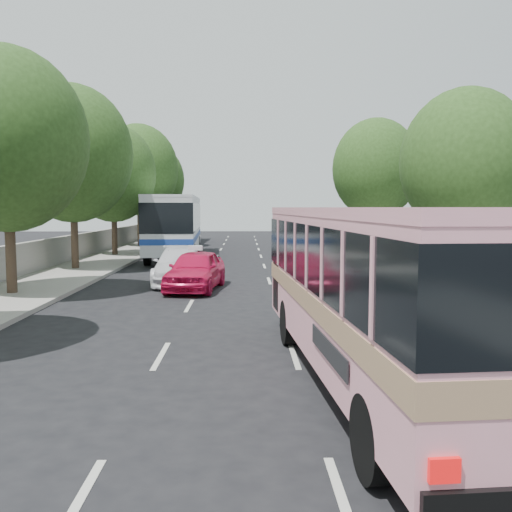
{
  "coord_description": "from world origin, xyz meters",
  "views": [
    {
      "loc": [
        -0.07,
        -13.58,
        3.22
      ],
      "look_at": [
        0.31,
        4.45,
        1.6
      ],
      "focal_mm": 38.0,
      "sensor_mm": 36.0,
      "label": 1
    }
  ],
  "objects_px": {
    "pink_taxi": "(196,270)",
    "tour_coach_rear": "(176,219)",
    "pink_bus": "(377,275)",
    "tour_coach_front": "(175,221)",
    "white_pickup": "(180,266)"
  },
  "relations": [
    {
      "from": "white_pickup",
      "to": "pink_bus",
      "type": "bearing_deg",
      "value": -72.6
    },
    {
      "from": "white_pickup",
      "to": "tour_coach_rear",
      "type": "relative_size",
      "value": 0.42
    },
    {
      "from": "tour_coach_front",
      "to": "tour_coach_rear",
      "type": "bearing_deg",
      "value": 93.84
    },
    {
      "from": "pink_bus",
      "to": "white_pickup",
      "type": "bearing_deg",
      "value": 106.82
    },
    {
      "from": "pink_bus",
      "to": "pink_taxi",
      "type": "bearing_deg",
      "value": 106.3
    },
    {
      "from": "pink_taxi",
      "to": "tour_coach_rear",
      "type": "height_order",
      "value": "tour_coach_rear"
    },
    {
      "from": "white_pickup",
      "to": "tour_coach_front",
      "type": "distance_m",
      "value": 11.91
    },
    {
      "from": "pink_bus",
      "to": "white_pickup",
      "type": "height_order",
      "value": "pink_bus"
    },
    {
      "from": "pink_bus",
      "to": "tour_coach_front",
      "type": "distance_m",
      "value": 26.0
    },
    {
      "from": "pink_bus",
      "to": "tour_coach_front",
      "type": "height_order",
      "value": "tour_coach_front"
    },
    {
      "from": "pink_taxi",
      "to": "tour_coach_rear",
      "type": "xyz_separation_m",
      "value": [
        -4.22,
        27.71,
        1.42
      ]
    },
    {
      "from": "pink_bus",
      "to": "tour_coach_front",
      "type": "bearing_deg",
      "value": 101.02
    },
    {
      "from": "pink_bus",
      "to": "tour_coach_rear",
      "type": "distance_m",
      "value": 40.15
    },
    {
      "from": "tour_coach_front",
      "to": "white_pickup",
      "type": "bearing_deg",
      "value": -85.0
    },
    {
      "from": "tour_coach_rear",
      "to": "white_pickup",
      "type": "bearing_deg",
      "value": -81.09
    }
  ]
}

